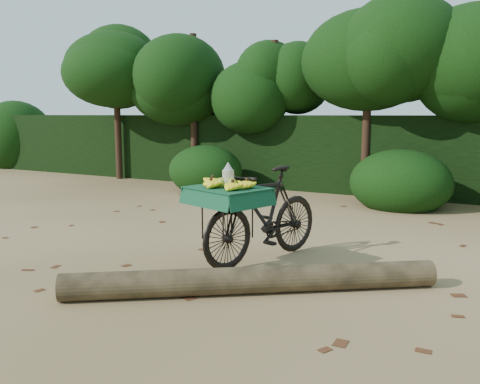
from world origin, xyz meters
The scene contains 7 objects.
ground centered at (0.00, 0.00, 0.00)m, with size 80.00×80.00×0.00m, color tan.
vendor_bicycle centered at (0.73, -0.24, 0.61)m, with size 1.26×2.05×1.19m.
fallen_log centered at (1.16, -1.33, 0.14)m, with size 0.28×0.28×3.86m, color brown.
hedge_backdrop centered at (0.00, 6.30, 0.90)m, with size 26.00×1.80×1.80m, color black.
tree_row centered at (-0.65, 5.50, 2.00)m, with size 14.50×2.00×4.00m, color black, non-canonical shape.
bush_clumps centered at (0.50, 4.30, 0.45)m, with size 8.80×1.70×0.90m, color black, non-canonical shape.
leaf_litter centered at (0.00, 0.65, 0.01)m, with size 7.00×7.30×0.01m, color #4B2614, non-canonical shape.
Camera 1 is at (3.45, -5.79, 1.82)m, focal length 38.00 mm.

